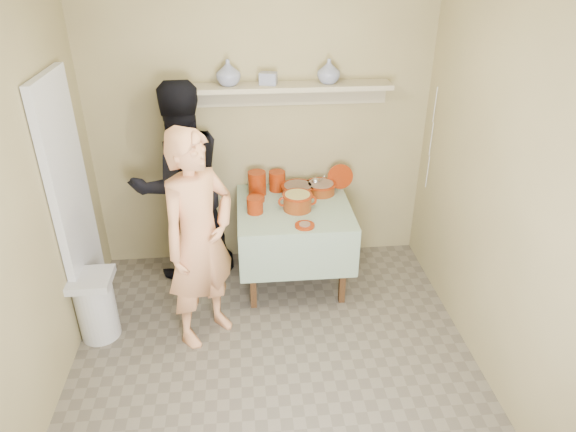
{
  "coord_description": "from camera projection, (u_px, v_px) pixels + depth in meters",
  "views": [
    {
      "loc": [
        -0.17,
        -2.62,
        2.79
      ],
      "look_at": [
        0.15,
        0.75,
        0.95
      ],
      "focal_mm": 32.0,
      "sensor_mm": 36.0,
      "label": 1
    }
  ],
  "objects": [
    {
      "name": "ground",
      "position": [
        277.0,
        385.0,
        3.63
      ],
      "size": [
        3.5,
        3.5,
        0.0
      ],
      "primitive_type": "plane",
      "color": "#665D50",
      "rests_on": "ground"
    },
    {
      "name": "tile_panel",
      "position": [
        73.0,
        207.0,
        3.87
      ],
      "size": [
        0.06,
        0.7,
        2.0
      ],
      "primitive_type": "cube",
      "color": "silver",
      "rests_on": "ground"
    },
    {
      "name": "plate_stack_a",
      "position": [
        257.0,
        183.0,
        4.56
      ],
      "size": [
        0.16,
        0.16,
        0.21
      ],
      "primitive_type": "cylinder",
      "color": "maroon",
      "rests_on": "serving_table"
    },
    {
      "name": "plate_stack_b",
      "position": [
        277.0,
        181.0,
        4.65
      ],
      "size": [
        0.15,
        0.15,
        0.18
      ],
      "primitive_type": "cylinder",
      "color": "maroon",
      "rests_on": "serving_table"
    },
    {
      "name": "bowl_stack",
      "position": [
        255.0,
        205.0,
        4.27
      ],
      "size": [
        0.14,
        0.14,
        0.14
      ],
      "primitive_type": "cylinder",
      "color": "maroon",
      "rests_on": "serving_table"
    },
    {
      "name": "empty_bowl",
      "position": [
        256.0,
        198.0,
        4.48
      ],
      "size": [
        0.15,
        0.15,
        0.04
      ],
      "primitive_type": "cylinder",
      "color": "maroon",
      "rests_on": "serving_table"
    },
    {
      "name": "propped_lid",
      "position": [
        340.0,
        177.0,
        4.66
      ],
      "size": [
        0.23,
        0.07,
        0.23
      ],
      "primitive_type": "cylinder",
      "rotation": [
        1.43,
        0.0,
        -0.08
      ],
      "color": "maroon",
      "rests_on": "serving_table"
    },
    {
      "name": "vase_right",
      "position": [
        329.0,
        71.0,
        4.23
      ],
      "size": [
        0.23,
        0.23,
        0.2
      ],
      "primitive_type": "imported",
      "rotation": [
        0.0,
        0.0,
        0.23
      ],
      "color": "navy",
      "rests_on": "wall_shelf"
    },
    {
      "name": "vase_left",
      "position": [
        228.0,
        73.0,
        4.17
      ],
      "size": [
        0.26,
        0.26,
        0.21
      ],
      "primitive_type": "imported",
      "rotation": [
        0.0,
        0.0,
        0.41
      ],
      "color": "navy",
      "rests_on": "wall_shelf"
    },
    {
      "name": "ceramic_box",
      "position": [
        268.0,
        79.0,
        4.22
      ],
      "size": [
        0.16,
        0.13,
        0.1
      ],
      "primitive_type": "cube",
      "rotation": [
        0.0,
        0.0,
        -0.24
      ],
      "color": "navy",
      "rests_on": "wall_shelf"
    },
    {
      "name": "person_cook",
      "position": [
        200.0,
        240.0,
        3.72
      ],
      "size": [
        0.73,
        0.73,
        1.71
      ],
      "primitive_type": "imported",
      "rotation": [
        0.0,
        0.0,
        0.76
      ],
      "color": "#E39562",
      "rests_on": "ground"
    },
    {
      "name": "person_helper",
      "position": [
        181.0,
        184.0,
        4.46
      ],
      "size": [
        1.08,
        0.97,
        1.81
      ],
      "primitive_type": "imported",
      "rotation": [
        0.0,
        0.0,
        -2.74
      ],
      "color": "black",
      "rests_on": "ground"
    },
    {
      "name": "room_shell",
      "position": [
        274.0,
        177.0,
        2.87
      ],
      "size": [
        3.04,
        3.54,
        2.62
      ],
      "color": "tan",
      "rests_on": "ground"
    },
    {
      "name": "serving_table",
      "position": [
        294.0,
        218.0,
        4.47
      ],
      "size": [
        0.97,
        0.97,
        0.76
      ],
      "color": "#4C2D16",
      "rests_on": "ground"
    },
    {
      "name": "cazuela_meat_a",
      "position": [
        298.0,
        189.0,
        4.56
      ],
      "size": [
        0.3,
        0.3,
        0.1
      ],
      "color": "#62240B",
      "rests_on": "serving_table"
    },
    {
      "name": "cazuela_meat_b",
      "position": [
        321.0,
        187.0,
        4.6
      ],
      "size": [
        0.28,
        0.28,
        0.1
      ],
      "color": "#62240B",
      "rests_on": "serving_table"
    },
    {
      "name": "ladle",
      "position": [
        316.0,
        181.0,
        4.59
      ],
      "size": [
        0.08,
        0.26,
        0.19
      ],
      "color": "silver",
      "rests_on": "cazuela_meat_b"
    },
    {
      "name": "cazuela_rice",
      "position": [
        297.0,
        200.0,
        4.31
      ],
      "size": [
        0.33,
        0.25,
        0.14
      ],
      "color": "#62240B",
      "rests_on": "serving_table"
    },
    {
      "name": "front_plate",
      "position": [
        305.0,
        225.0,
        4.09
      ],
      "size": [
        0.16,
        0.16,
        0.03
      ],
      "color": "maroon",
      "rests_on": "serving_table"
    },
    {
      "name": "wall_shelf",
      "position": [
        284.0,
        89.0,
        4.3
      ],
      "size": [
        1.8,
        0.25,
        0.21
      ],
      "color": "tan",
      "rests_on": "room_shell"
    },
    {
      "name": "trash_bin",
      "position": [
        96.0,
        306.0,
        3.96
      ],
      "size": [
        0.32,
        0.32,
        0.56
      ],
      "color": "silver",
      "rests_on": "ground"
    },
    {
      "name": "electrical_cord",
      "position": [
        431.0,
        139.0,
        4.45
      ],
      "size": [
        0.01,
        0.05,
        0.9
      ],
      "color": "silver",
      "rests_on": "wall_shelf"
    }
  ]
}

